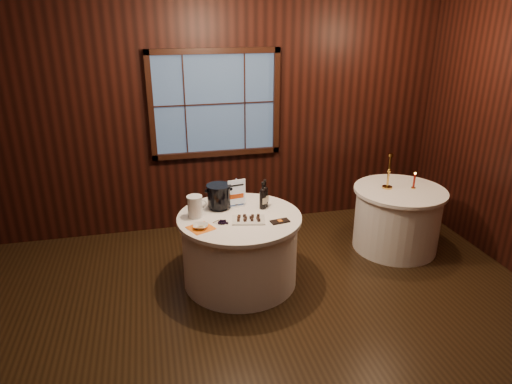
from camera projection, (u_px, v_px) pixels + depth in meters
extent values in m
plane|color=black|center=(263.00, 340.00, 4.05)|extent=(6.00, 6.00, 0.00)
cube|color=black|center=(215.00, 115.00, 5.76)|extent=(6.00, 0.02, 3.00)
cube|color=#3A5379|center=(215.00, 104.00, 5.68)|extent=(1.50, 0.01, 1.20)
cylinder|color=white|center=(240.00, 251.00, 4.82)|extent=(1.20, 1.20, 0.73)
cylinder|color=white|center=(239.00, 218.00, 4.68)|extent=(1.28, 1.28, 0.04)
cylinder|color=white|center=(397.00, 220.00, 5.52)|extent=(1.00, 1.00, 0.73)
cylinder|color=white|center=(400.00, 191.00, 5.38)|extent=(1.08, 1.08, 0.04)
cube|color=silver|center=(237.00, 205.00, 4.91)|extent=(0.18, 0.12, 0.02)
cube|color=silver|center=(236.00, 192.00, 4.85)|extent=(0.02, 0.02, 0.30)
cube|color=silver|center=(237.00, 192.00, 4.84)|extent=(0.19, 0.04, 0.28)
cylinder|color=black|center=(263.00, 200.00, 4.81)|extent=(0.07, 0.07, 0.19)
sphere|color=black|center=(263.00, 192.00, 4.78)|extent=(0.07, 0.07, 0.07)
cylinder|color=black|center=(263.00, 187.00, 4.76)|extent=(0.03, 0.03, 0.09)
cylinder|color=black|center=(263.00, 183.00, 4.74)|extent=(0.03, 0.03, 0.02)
cube|color=beige|center=(264.00, 201.00, 4.78)|extent=(0.05, 0.02, 0.07)
cylinder|color=black|center=(265.00, 198.00, 4.87)|extent=(0.07, 0.07, 0.19)
sphere|color=black|center=(265.00, 189.00, 4.83)|extent=(0.07, 0.07, 0.07)
cylinder|color=black|center=(265.00, 185.00, 4.81)|extent=(0.03, 0.03, 0.09)
cylinder|color=black|center=(265.00, 181.00, 4.80)|extent=(0.03, 0.03, 0.02)
cube|color=beige|center=(266.00, 199.00, 4.84)|extent=(0.05, 0.02, 0.07)
cylinder|color=black|center=(219.00, 207.00, 4.85)|extent=(0.19, 0.19, 0.03)
cylinder|color=black|center=(219.00, 196.00, 4.80)|extent=(0.24, 0.24, 0.21)
cylinder|color=black|center=(219.00, 186.00, 4.76)|extent=(0.26, 0.26, 0.02)
cube|color=white|center=(249.00, 220.00, 4.55)|extent=(0.36, 0.28, 0.02)
cube|color=black|center=(280.00, 221.00, 4.53)|extent=(0.20, 0.12, 0.02)
cylinder|color=#3C2F16|center=(216.00, 222.00, 4.49)|extent=(0.07, 0.03, 0.03)
cylinder|color=white|center=(195.00, 207.00, 4.61)|extent=(0.15, 0.15, 0.22)
cylinder|color=white|center=(194.00, 197.00, 4.57)|extent=(0.16, 0.16, 0.01)
torus|color=white|center=(202.00, 206.00, 4.62)|extent=(0.11, 0.04, 0.11)
cube|color=orange|center=(201.00, 228.00, 4.40)|extent=(0.30, 0.30, 0.00)
imported|color=white|center=(201.00, 226.00, 4.40)|extent=(0.18, 0.18, 0.04)
cylinder|color=gold|center=(387.00, 187.00, 5.40)|extent=(0.12, 0.12, 0.02)
cylinder|color=gold|center=(389.00, 172.00, 5.33)|extent=(0.03, 0.03, 0.37)
cylinder|color=gold|center=(391.00, 155.00, 5.26)|extent=(0.06, 0.06, 0.03)
cylinder|color=gold|center=(413.00, 188.00, 5.40)|extent=(0.05, 0.05, 0.01)
cylinder|color=#99180B|center=(414.00, 181.00, 5.36)|extent=(0.02, 0.02, 0.16)
sphere|color=#FFB23F|center=(415.00, 173.00, 5.33)|extent=(0.02, 0.02, 0.02)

